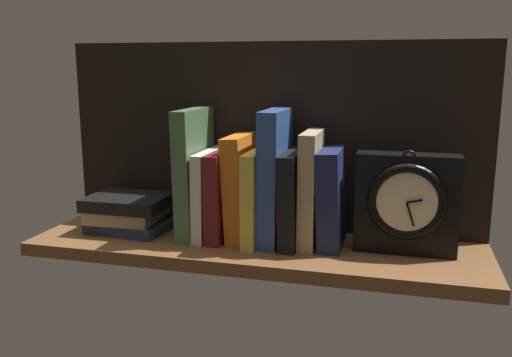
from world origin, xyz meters
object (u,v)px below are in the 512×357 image
object	(u,v)px
book_tan_shortstories	(311,189)
book_green_romantic	(195,173)
book_orange_pandolfini	(240,187)
book_white_catcher	(209,193)
framed_clock	(406,203)
book_maroon_dawkins	(223,194)
book_stack_side	(129,212)
book_yellow_seinlanguage	(257,195)
book_navy_bierce	(331,198)
book_black_skeptic	(293,197)
book_blue_modern	(275,176)

from	to	relation	value
book_tan_shortstories	book_green_romantic	bearing A→B (deg)	180.00
book_green_romantic	book_orange_pandolfini	size ratio (longest dim) A/B	1.24
book_white_catcher	framed_clock	size ratio (longest dim) A/B	0.90
book_maroon_dawkins	book_stack_side	world-z (taller)	book_maroon_dawkins
book_white_catcher	book_stack_side	size ratio (longest dim) A/B	1.01
book_maroon_dawkins	book_tan_shortstories	size ratio (longest dim) A/B	0.80
book_maroon_dawkins	book_tan_shortstories	xyz separation A→B (cm)	(17.76, 0.00, 2.20)
book_orange_pandolfini	book_stack_side	world-z (taller)	book_orange_pandolfini
book_maroon_dawkins	book_stack_side	xyz separation A→B (cm)	(-20.43, -0.95, -4.97)
book_white_catcher	book_yellow_seinlanguage	world-z (taller)	book_yellow_seinlanguage
book_orange_pandolfini	book_navy_bierce	distance (cm)	18.02
book_navy_bierce	book_stack_side	world-z (taller)	book_navy_bierce
book_tan_shortstories	book_black_skeptic	bearing A→B (deg)	180.00
book_black_skeptic	book_stack_side	xyz separation A→B (cm)	(-34.79, -0.95, -5.24)
book_maroon_dawkins	book_yellow_seinlanguage	world-z (taller)	book_yellow_seinlanguage
book_blue_modern	book_tan_shortstories	world-z (taller)	book_blue_modern
book_yellow_seinlanguage	book_green_romantic	bearing A→B (deg)	180.00
book_green_romantic	book_white_catcher	world-z (taller)	book_green_romantic
book_blue_modern	book_stack_side	distance (cm)	32.37
book_green_romantic	book_blue_modern	distance (cm)	16.50
book_orange_pandolfini	book_navy_bierce	world-z (taller)	book_orange_pandolfini
book_white_catcher	book_navy_bierce	world-z (taller)	book_navy_bierce
book_blue_modern	book_black_skeptic	bearing A→B (deg)	0.00
book_white_catcher	book_maroon_dawkins	size ratio (longest dim) A/B	1.00
book_maroon_dawkins	book_green_romantic	bearing A→B (deg)	180.00
book_green_romantic	book_black_skeptic	size ratio (longest dim) A/B	1.43
book_orange_pandolfini	book_stack_side	xyz separation A→B (cm)	(-24.10, -0.95, -6.56)
book_green_romantic	book_tan_shortstories	world-z (taller)	book_green_romantic
book_maroon_dawkins	book_stack_side	bearing A→B (deg)	-177.35
book_maroon_dawkins	framed_clock	distance (cm)	35.43
book_yellow_seinlanguage	book_navy_bierce	distance (cm)	14.52
book_orange_pandolfini	book_black_skeptic	bearing A→B (deg)	0.00
book_black_skeptic	book_yellow_seinlanguage	bearing A→B (deg)	180.00
book_tan_shortstories	book_navy_bierce	distance (cm)	4.22
book_maroon_dawkins	book_black_skeptic	distance (cm)	14.36
book_tan_shortstories	book_orange_pandolfini	bearing A→B (deg)	180.00
book_orange_pandolfini	book_yellow_seinlanguage	world-z (taller)	book_orange_pandolfini
book_orange_pandolfini	book_blue_modern	distance (cm)	7.40
book_green_romantic	framed_clock	size ratio (longest dim) A/B	1.32
book_black_skeptic	book_white_catcher	bearing A→B (deg)	180.00
book_tan_shortstories	framed_clock	distance (cm)	17.74
book_black_skeptic	book_stack_side	distance (cm)	35.19
book_maroon_dawkins	book_orange_pandolfini	xyz separation A→B (cm)	(3.67, 0.00, 1.59)
book_green_romantic	book_black_skeptic	world-z (taller)	book_green_romantic
book_white_catcher	book_navy_bierce	xyz separation A→B (cm)	(24.57, 0.00, 0.59)
book_green_romantic	book_black_skeptic	distance (cm)	20.61
framed_clock	book_stack_side	size ratio (longest dim) A/B	1.13
book_white_catcher	book_maroon_dawkins	distance (cm)	2.91
book_stack_side	book_green_romantic	bearing A→B (deg)	3.72
book_stack_side	book_yellow_seinlanguage	bearing A→B (deg)	1.97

